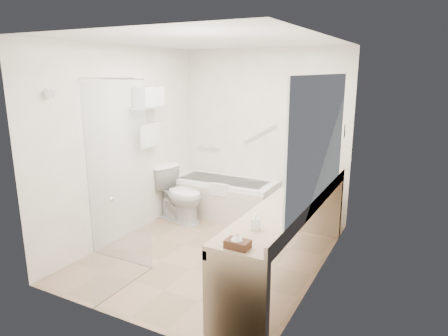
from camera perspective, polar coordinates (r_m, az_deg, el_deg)
The scene contains 25 objects.
floor at distance 5.06m, azimuth -1.61°, elevation -11.79°, with size 3.20×3.20×0.00m, color #99775E.
ceiling at distance 4.58m, azimuth -1.83°, elevation 17.72°, with size 2.60×3.20×0.10m, color silver.
wall_back at distance 6.08m, azimuth 5.72°, elevation 4.89°, with size 2.60×0.10×2.50m, color white.
wall_front at distance 3.40m, azimuth -15.07°, elevation -2.70°, with size 2.60×0.10×2.50m, color white.
wall_left at distance 5.41m, azimuth -13.83°, elevation 3.43°, with size 0.10×3.20×2.50m, color white.
wall_right at distance 4.19m, azimuth 13.96°, elevation 0.47°, with size 0.10×3.20×2.50m, color white.
bathtub at distance 6.20m, azimuth -0.05°, elevation -4.15°, with size 1.60×0.73×0.59m.
grab_bar_short at distance 6.51m, azimuth -2.25°, elevation 2.86°, with size 0.03×0.03×0.40m, color silver.
grab_bar_long at distance 6.07m, azimuth 5.14°, elevation 4.87°, with size 0.03×0.03×0.60m, color silver.
shower_enclosure at distance 4.34m, azimuth -15.07°, elevation -1.66°, with size 0.96×0.91×2.11m.
towel_shelf at distance 5.53m, azimuth -10.69°, elevation 9.08°, with size 0.24×0.55×0.81m.
vanity_counter at distance 4.30m, azimuth 9.41°, elevation -7.46°, with size 0.55×2.70×0.95m.
sink at distance 4.60m, azimuth 11.45°, elevation -3.78°, with size 0.40×0.52×0.14m, color white.
faucet at distance 4.53m, azimuth 13.27°, elevation -2.68°, with size 0.03×0.03×0.14m, color silver.
mirror at distance 3.99m, azimuth 13.54°, elevation 4.24°, with size 0.02×2.00×1.20m, color #B3B9C0.
hairdryer_unit at distance 5.18m, azimuth 16.40°, elevation 5.06°, with size 0.08×0.10×0.18m, color white.
toilet at distance 5.94m, azimuth -6.35°, elevation -3.78°, with size 0.46×0.82×0.80m, color white.
amenity_basket at distance 3.14m, azimuth 1.96°, elevation -10.79°, with size 0.19×0.13×0.06m, color #492A1A.
soap_bottle_a at distance 3.48m, azimuth 4.51°, elevation -8.21°, with size 0.07×0.15×0.07m, color white.
soap_bottle_b at distance 3.14m, azimuth 1.85°, elevation -10.45°, with size 0.10×0.13×0.10m, color white.
water_bottle_left at distance 4.69m, azimuth 10.23°, elevation -1.79°, with size 0.06×0.06×0.21m.
water_bottle_mid at distance 5.16m, azimuth 12.99°, elevation -0.64°, with size 0.05×0.05×0.18m.
water_bottle_right at distance 4.72m, azimuth 12.23°, elevation -1.98°, with size 0.05×0.05×0.17m.
drinking_glass_near at distance 5.26m, azimuth 12.45°, elevation -0.73°, with size 0.07×0.07×0.09m, color silver.
drinking_glass_far at distance 5.20m, azimuth 12.37°, elevation -0.92°, with size 0.07×0.07×0.08m, color silver.
Camera 1 is at (2.25, -3.97, 2.19)m, focal length 32.00 mm.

